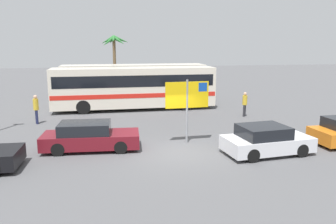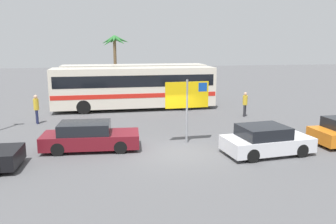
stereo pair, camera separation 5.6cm
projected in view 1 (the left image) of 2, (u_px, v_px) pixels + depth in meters
The scene contains 9 objects.
ground at pixel (174, 152), 15.49m from camera, with size 120.00×120.00×0.00m, color #565659.
bus_front_coach at pixel (134, 86), 25.44m from camera, with size 12.11×2.56×3.17m.
bus_rear_coach at pixel (134, 81), 28.98m from camera, with size 12.11×2.56×3.17m.
ferry_sign at pixel (188, 97), 16.58m from camera, with size 2.20×0.15×3.20m.
car_white at pixel (266, 140), 15.18m from camera, with size 4.08×2.22×1.32m.
car_maroon at pixel (90, 137), 15.79m from camera, with size 4.59×2.05×1.32m.
pedestrian_crossing_lot at pixel (245, 102), 23.01m from camera, with size 0.32×0.32×1.69m.
pedestrian_by_bus at pixel (36, 107), 20.86m from camera, with size 0.32×0.32×1.82m.
palm_tree_seaside at pixel (114, 45), 35.03m from camera, with size 3.09×3.22×5.80m.
Camera 1 is at (-3.12, -14.48, 4.91)m, focal length 35.94 mm.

